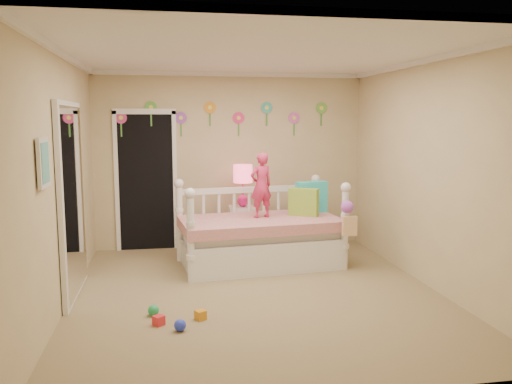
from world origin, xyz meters
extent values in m
cube|color=#7F684C|center=(0.00, 0.00, 0.00)|extent=(4.00, 4.50, 0.01)
cube|color=white|center=(0.00, 0.00, 2.60)|extent=(4.00, 4.50, 0.01)
cube|color=tan|center=(0.00, 2.25, 1.30)|extent=(4.00, 0.01, 2.60)
cube|color=tan|center=(-2.00, 0.00, 1.30)|extent=(0.01, 4.50, 2.60)
cube|color=tan|center=(2.00, 0.00, 1.30)|extent=(0.01, 4.50, 2.60)
cube|color=#29CECE|center=(1.02, 1.40, 0.85)|extent=(0.45, 0.24, 0.43)
cube|color=#8AB838|center=(0.85, 1.18, 0.82)|extent=(0.41, 0.32, 0.37)
imported|color=#D22F5D|center=(0.26, 1.15, 1.06)|extent=(0.36, 0.30, 0.85)
cube|color=white|center=(0.12, 1.84, 0.33)|extent=(0.42, 0.33, 0.67)
sphere|color=#F12084|center=(0.12, 1.84, 0.75)|extent=(0.17, 0.17, 0.17)
cylinder|color=#F12084|center=(0.12, 1.84, 0.93)|extent=(0.03, 0.03, 0.35)
cylinder|color=#FF4C6B|center=(0.12, 1.84, 1.15)|extent=(0.28, 0.28, 0.26)
cube|color=black|center=(-1.25, 2.23, 1.03)|extent=(0.90, 0.04, 2.07)
cube|color=white|center=(-1.96, 0.30, 1.05)|extent=(0.07, 1.30, 2.10)
cube|color=white|center=(-1.97, -0.90, 1.55)|extent=(0.05, 0.34, 0.42)
camera|label=1|loc=(-0.96, -5.47, 1.90)|focal=36.41mm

